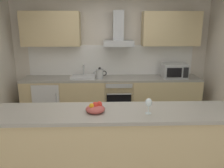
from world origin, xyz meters
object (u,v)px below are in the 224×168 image
Objects in this scene: sink at (83,77)px; wine_glass at (149,103)px; microwave at (174,71)px; kettle at (100,73)px; refrigerator at (49,100)px; fruit_bowl at (95,108)px; range_hood at (118,35)px; oven at (118,98)px.

wine_glass is at bearing -67.81° from sink.
sink is at bearing 178.84° from microwave.
sink is at bearing 172.75° from kettle.
sink reaches higher than refrigerator.
sink reaches higher than fruit_bowl.
range_hood is 2.50m from fruit_bowl.
oven is 1.11× the size of range_hood.
microwave is 2.81× the size of wine_glass.
fruit_bowl is (-1.58, -2.20, 0.01)m from microwave.
wine_glass is at bearing -6.34° from fruit_bowl.
wine_glass reaches higher than oven.
microwave is 1.41m from range_hood.
refrigerator is at bearing 116.27° from fruit_bowl.
range_hood is 2.52m from wine_glass.
kettle is at bearing -175.07° from oven.
fruit_bowl reaches higher than refrigerator.
wine_glass is (0.94, -2.30, 0.21)m from sink.
kettle reaches higher than refrigerator.
oven is at bearing 0.10° from refrigerator.
kettle reaches higher than fruit_bowl.
refrigerator is 3.86× the size of fruit_bowl.
kettle is 2.19m from fruit_bowl.
fruit_bowl reaches higher than oven.
fruit_bowl is (-0.39, -2.23, 0.60)m from oven.
refrigerator is (-1.49, -0.00, -0.03)m from oven.
oven is at bearing 94.94° from wine_glass.
oven is 0.94× the size of refrigerator.
range_hood is (1.49, 0.13, 1.36)m from refrigerator.
wine_glass is (0.20, -2.29, 0.68)m from oven.
kettle is (-1.58, -0.01, -0.04)m from microwave.
refrigerator is 4.78× the size of wine_glass.
kettle reaches higher than oven.
kettle is 0.40× the size of range_hood.
oven is 2.34m from fruit_bowl.
range_hood is at bearing 94.68° from wine_glass.
oven is at bearing 79.98° from fruit_bowl.
microwave is (2.68, -0.03, 0.62)m from refrigerator.
sink is at bearing 112.19° from wine_glass.
microwave reaches higher than fruit_bowl.
fruit_bowl is at bearing -125.69° from microwave.
kettle is at bearing -157.31° from range_hood.
wine_glass is (0.59, -2.26, 0.14)m from kettle.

